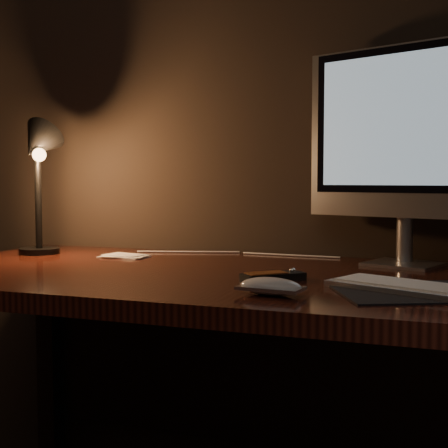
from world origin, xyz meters
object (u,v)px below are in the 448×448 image
(monitor, at_px, (406,136))
(mouse, at_px, (271,289))
(desk, at_px, (250,322))
(media_remote, at_px, (273,276))
(desk_lamp, at_px, (38,163))
(keyboard, at_px, (444,292))

(monitor, distance_m, mouse, 0.61)
(desk, relative_size, media_remote, 12.22)
(desk, distance_m, desk_lamp, 0.75)
(media_remote, bearing_deg, mouse, -120.17)
(keyboard, height_order, media_remote, media_remote)
(keyboard, xyz_separation_m, mouse, (-0.30, -0.10, 0.00))
(desk, relative_size, mouse, 13.47)
(mouse, distance_m, desk_lamp, 0.89)
(mouse, relative_size, media_remote, 0.91)
(mouse, height_order, media_remote, media_remote)
(keyboard, relative_size, mouse, 3.70)
(desk, relative_size, keyboard, 3.64)
(keyboard, bearing_deg, media_remote, -167.29)
(desk_lamp, bearing_deg, keyboard, -34.87)
(mouse, bearing_deg, monitor, 74.20)
(desk, height_order, desk_lamp, desk_lamp)
(desk, distance_m, media_remote, 0.23)
(desk, bearing_deg, keyboard, -26.13)
(desk, distance_m, monitor, 0.59)
(desk, xyz_separation_m, media_remote, (0.10, -0.15, 0.14))
(monitor, distance_m, desk_lamp, 0.98)
(desk, xyz_separation_m, monitor, (0.34, 0.18, 0.45))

